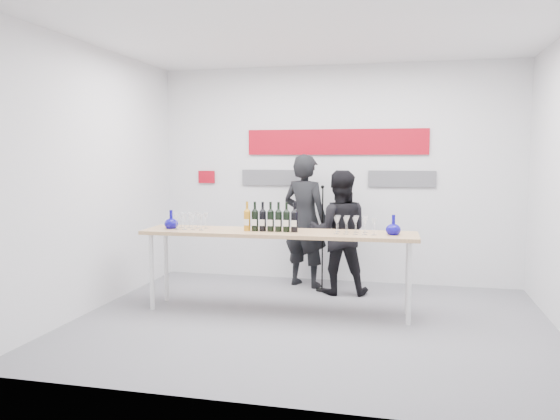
{
  "coord_description": "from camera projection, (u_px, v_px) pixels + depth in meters",
  "views": [
    {
      "loc": [
        0.96,
        -5.58,
        1.77
      ],
      "look_at": [
        -0.43,
        0.39,
        1.15
      ],
      "focal_mm": 35.0,
      "sensor_mm": 36.0,
      "label": 1
    }
  ],
  "objects": [
    {
      "name": "decanter_left",
      "position": [
        171.0,
        219.0,
        6.32
      ],
      "size": [
        0.16,
        0.16,
        0.21
      ],
      "primitive_type": null,
      "color": "#0E0787",
      "rests_on": "tasting_table"
    },
    {
      "name": "back_wall",
      "position": [
        336.0,
        174.0,
        7.59
      ],
      "size": [
        5.0,
        0.04,
        3.0
      ],
      "primitive_type": "cube",
      "color": "silver",
      "rests_on": "ground"
    },
    {
      "name": "mic_stand",
      "position": [
        322.0,
        259.0,
        7.1
      ],
      "size": [
        0.16,
        0.16,
        1.38
      ],
      "rotation": [
        0.0,
        0.0,
        -0.08
      ],
      "color": "black",
      "rests_on": "ground"
    },
    {
      "name": "wine_bottles",
      "position": [
        271.0,
        217.0,
        6.07
      ],
      "size": [
        0.62,
        0.09,
        0.33
      ],
      "rotation": [
        0.0,
        0.0,
        0.03
      ],
      "color": "#BF7F19",
      "rests_on": "tasting_table"
    },
    {
      "name": "glasses_right",
      "position": [
        354.0,
        225.0,
        5.91
      ],
      "size": [
        0.47,
        0.23,
        0.18
      ],
      "color": "silver",
      "rests_on": "tasting_table"
    },
    {
      "name": "presenter_left",
      "position": [
        305.0,
        221.0,
        7.33
      ],
      "size": [
        0.76,
        0.63,
        1.78
      ],
      "primitive_type": "imported",
      "rotation": [
        0.0,
        0.0,
        2.78
      ],
      "color": "black",
      "rests_on": "ground"
    },
    {
      "name": "ground",
      "position": [
        311.0,
        322.0,
        5.81
      ],
      "size": [
        5.0,
        5.0,
        0.0
      ],
      "primitive_type": "plane",
      "color": "slate",
      "rests_on": "ground"
    },
    {
      "name": "tasting_table",
      "position": [
        278.0,
        237.0,
        6.1
      ],
      "size": [
        3.09,
        0.7,
        0.92
      ],
      "rotation": [
        0.0,
        0.0,
        0.03
      ],
      "color": "tan",
      "rests_on": "ground"
    },
    {
      "name": "decanter_right",
      "position": [
        393.0,
        225.0,
        5.81
      ],
      "size": [
        0.16,
        0.16,
        0.21
      ],
      "primitive_type": null,
      "color": "#0E0787",
      "rests_on": "tasting_table"
    },
    {
      "name": "presenter_right",
      "position": [
        339.0,
        232.0,
        6.94
      ],
      "size": [
        0.84,
        0.69,
        1.58
      ],
      "primitive_type": "imported",
      "rotation": [
        0.0,
        0.0,
        3.28
      ],
      "color": "black",
      "rests_on": "ground"
    },
    {
      "name": "glasses_left",
      "position": [
        191.0,
        221.0,
        6.29
      ],
      "size": [
        0.37,
        0.23,
        0.18
      ],
      "color": "silver",
      "rests_on": "tasting_table"
    },
    {
      "name": "signage",
      "position": [
        332.0,
        152.0,
        7.55
      ],
      "size": [
        3.38,
        0.02,
        0.79
      ],
      "color": "#A40716",
      "rests_on": "back_wall"
    }
  ]
}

